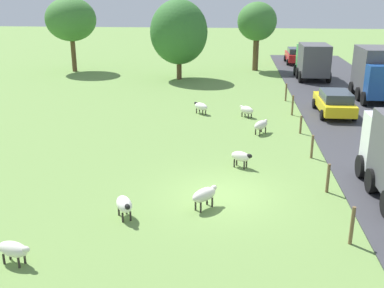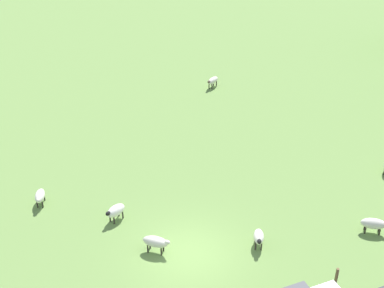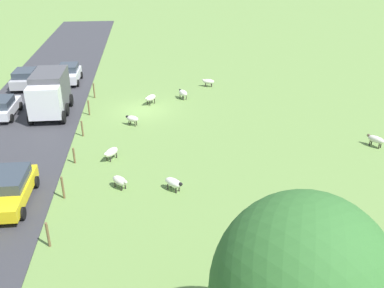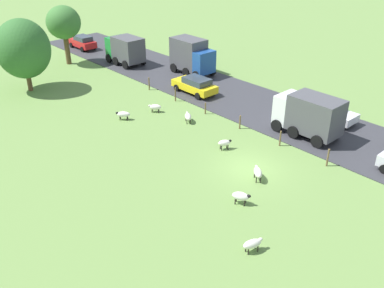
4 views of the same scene
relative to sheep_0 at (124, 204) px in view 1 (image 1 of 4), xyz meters
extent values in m
plane|color=#6B8E47|center=(3.46, 2.28, -0.54)|extent=(160.00, 160.00, 0.00)
ellipsoid|color=white|center=(-0.01, 0.01, 0.01)|extent=(0.91, 1.12, 0.50)
ellipsoid|color=black|center=(0.21, -0.41, 0.12)|extent=(0.28, 0.31, 0.20)
cylinder|color=#2D2823|center=(0.24, -0.16, -0.36)|extent=(0.07, 0.07, 0.35)
cylinder|color=#2D2823|center=(0.00, -0.29, -0.36)|extent=(0.07, 0.07, 0.35)
cylinder|color=#2D2823|center=(-0.01, 0.32, -0.36)|extent=(0.07, 0.07, 0.35)
cylinder|color=#2D2823|center=(-0.26, 0.19, -0.36)|extent=(0.07, 0.07, 0.35)
ellipsoid|color=silver|center=(4.63, 13.88, -0.07)|extent=(1.05, 1.09, 0.49)
ellipsoid|color=silver|center=(4.30, 14.25, 0.04)|extent=(0.31, 0.31, 0.20)
cylinder|color=#2D2823|center=(4.34, 14.00, -0.40)|extent=(0.07, 0.07, 0.28)
cylinder|color=#2D2823|center=(4.53, 14.18, -0.40)|extent=(0.07, 0.07, 0.28)
cylinder|color=#2D2823|center=(4.72, 13.59, -0.40)|extent=(0.07, 0.07, 0.28)
cylinder|color=#2D2823|center=(4.92, 13.77, -0.40)|extent=(0.07, 0.07, 0.28)
ellipsoid|color=silver|center=(-2.61, -3.06, -0.05)|extent=(1.10, 0.73, 0.45)
ellipsoid|color=silver|center=(-2.15, -3.20, 0.05)|extent=(0.30, 0.25, 0.20)
cylinder|color=#2D2823|center=(-2.30, -3.03, -0.38)|extent=(0.07, 0.07, 0.32)
cylinder|color=#2D2823|center=(-2.38, -3.26, -0.38)|extent=(0.07, 0.07, 0.32)
cylinder|color=#2D2823|center=(-2.84, -2.86, -0.38)|extent=(0.07, 0.07, 0.32)
cylinder|color=#2D2823|center=(-2.91, -3.10, -0.38)|extent=(0.07, 0.07, 0.32)
ellipsoid|color=silver|center=(5.31, 10.45, -0.03)|extent=(1.04, 1.22, 0.49)
ellipsoid|color=silver|center=(5.61, 10.90, 0.08)|extent=(0.29, 0.32, 0.20)
cylinder|color=#2D2823|center=(5.37, 10.78, -0.38)|extent=(0.07, 0.07, 0.32)
cylinder|color=#2D2823|center=(5.60, 10.63, -0.38)|extent=(0.07, 0.07, 0.32)
cylinder|color=#2D2823|center=(5.03, 10.27, -0.38)|extent=(0.07, 0.07, 0.32)
cylinder|color=#2D2823|center=(5.25, 10.12, -0.38)|extent=(0.07, 0.07, 0.32)
ellipsoid|color=white|center=(1.71, 14.42, -0.04)|extent=(1.11, 1.11, 0.47)
ellipsoid|color=black|center=(1.35, 14.80, 0.06)|extent=(0.31, 0.31, 0.20)
cylinder|color=#2D2823|center=(1.41, 14.55, -0.38)|extent=(0.07, 0.07, 0.32)
cylinder|color=#2D2823|center=(1.59, 14.73, -0.38)|extent=(0.07, 0.07, 0.32)
cylinder|color=#2D2823|center=(1.83, 14.12, -0.38)|extent=(0.07, 0.07, 0.32)
cylinder|color=#2D2823|center=(2.01, 14.30, -0.38)|extent=(0.07, 0.07, 0.32)
ellipsoid|color=silver|center=(4.13, 5.25, -0.01)|extent=(1.01, 0.81, 0.45)
ellipsoid|color=black|center=(4.51, 5.06, 0.10)|extent=(0.31, 0.28, 0.20)
cylinder|color=#2D2823|center=(4.41, 5.25, -0.36)|extent=(0.07, 0.07, 0.36)
cylinder|color=#2D2823|center=(4.29, 5.03, -0.36)|extent=(0.07, 0.07, 0.36)
cylinder|color=#2D2823|center=(3.96, 5.47, -0.36)|extent=(0.07, 0.07, 0.36)
cylinder|color=#2D2823|center=(3.85, 5.25, -0.36)|extent=(0.07, 0.07, 0.36)
ellipsoid|color=silver|center=(2.74, 1.00, 0.02)|extent=(1.09, 1.17, 0.48)
ellipsoid|color=silver|center=(3.08, 1.41, 0.13)|extent=(0.30, 0.32, 0.20)
cylinder|color=#2D2823|center=(2.84, 1.32, -0.35)|extent=(0.07, 0.07, 0.38)
cylinder|color=#2D2823|center=(3.04, 1.15, -0.35)|extent=(0.07, 0.07, 0.38)
cylinder|color=#2D2823|center=(2.44, 0.84, -0.35)|extent=(0.07, 0.07, 0.38)
cylinder|color=#2D2823|center=(2.64, 0.67, -0.35)|extent=(0.07, 0.07, 0.38)
cylinder|color=brown|center=(-11.67, 29.33, 1.16)|extent=(0.45, 0.45, 3.40)
ellipsoid|color=#3D7533|center=(-11.67, 29.33, 4.38)|extent=(4.75, 4.75, 4.05)
cylinder|color=brown|center=(-1.06, 26.23, 0.48)|extent=(0.44, 0.44, 2.03)
ellipsoid|color=#336B2D|center=(-1.06, 26.23, 3.56)|extent=(4.99, 4.99, 5.53)
cylinder|color=brown|center=(5.89, 31.51, 1.13)|extent=(0.56, 0.56, 3.33)
ellipsoid|color=#3D7533|center=(5.89, 31.51, 4.16)|extent=(3.76, 3.76, 3.63)
cylinder|color=brown|center=(7.53, -1.06, 0.11)|extent=(0.12, 0.12, 1.30)
cylinder|color=brown|center=(7.53, 2.86, 0.06)|extent=(0.12, 0.12, 1.20)
cylinder|color=brown|center=(7.53, 6.78, 0.03)|extent=(0.12, 0.12, 1.14)
cylinder|color=brown|center=(7.53, 10.70, -0.03)|extent=(0.12, 0.12, 1.02)
cylinder|color=brown|center=(7.53, 14.62, 0.11)|extent=(0.12, 0.12, 1.30)
cylinder|color=brown|center=(7.53, 18.54, 0.10)|extent=(0.12, 0.12, 1.27)
cube|color=#1E4C99|center=(13.85, 17.39, 1.15)|extent=(2.30, 1.20, 2.30)
cube|color=#4C4C51|center=(13.85, 19.80, 1.59)|extent=(2.30, 3.63, 3.18)
cylinder|color=black|center=(12.70, 17.39, 0.00)|extent=(0.30, 0.96, 0.96)
cylinder|color=black|center=(12.70, 18.90, 0.00)|extent=(0.30, 0.96, 0.96)
cylinder|color=black|center=(15.00, 20.89, 0.00)|extent=(0.30, 0.96, 0.96)
cylinder|color=black|center=(12.70, 20.89, 0.00)|extent=(0.30, 0.96, 0.96)
cylinder|color=black|center=(9.23, 4.45, 0.00)|extent=(0.30, 0.96, 0.96)
cylinder|color=black|center=(9.23, 2.90, 0.00)|extent=(0.30, 0.96, 0.96)
cube|color=#197F33|center=(10.65, 28.67, 1.15)|extent=(2.34, 1.20, 2.30)
cube|color=#4C4C51|center=(10.65, 26.35, 1.32)|extent=(2.34, 3.45, 2.63)
cylinder|color=black|center=(9.48, 28.67, 0.00)|extent=(0.30, 0.96, 0.96)
cylinder|color=black|center=(11.82, 28.67, 0.00)|extent=(0.30, 0.96, 0.96)
cylinder|color=black|center=(9.48, 27.21, 0.00)|extent=(0.30, 0.96, 0.96)
cylinder|color=black|center=(11.82, 27.21, 0.00)|extent=(0.30, 0.96, 0.96)
cylinder|color=black|center=(9.48, 25.32, 0.00)|extent=(0.30, 0.96, 0.96)
cylinder|color=black|center=(11.82, 25.32, 0.00)|extent=(0.30, 0.96, 0.96)
cube|color=yellow|center=(10.16, 14.91, 0.17)|extent=(1.91, 4.58, 0.66)
cube|color=#333D47|center=(10.16, 14.57, 0.79)|extent=(1.68, 2.52, 0.56)
cylinder|color=black|center=(9.21, 16.40, -0.16)|extent=(0.22, 0.64, 0.64)
cylinder|color=black|center=(11.12, 16.40, -0.16)|extent=(0.22, 0.64, 0.64)
cylinder|color=black|center=(9.21, 13.42, -0.16)|extent=(0.22, 0.64, 0.64)
cylinder|color=black|center=(11.12, 13.42, -0.16)|extent=(0.22, 0.64, 0.64)
cube|color=red|center=(10.28, 36.03, 0.23)|extent=(1.72, 4.29, 0.77)
cube|color=#333D47|center=(10.28, 35.71, 0.89)|extent=(1.52, 2.36, 0.56)
cylinder|color=black|center=(9.42, 37.43, -0.16)|extent=(0.22, 0.64, 0.64)
cylinder|color=black|center=(11.14, 37.43, -0.16)|extent=(0.22, 0.64, 0.64)
cylinder|color=black|center=(9.42, 34.64, -0.16)|extent=(0.22, 0.64, 0.64)
cylinder|color=black|center=(11.14, 34.64, -0.16)|extent=(0.22, 0.64, 0.64)
camera|label=1|loc=(3.64, -14.29, 7.19)|focal=43.03mm
camera|label=2|loc=(18.69, -3.96, 14.78)|focal=47.91mm
camera|label=3|loc=(2.71, 34.37, 12.04)|focal=40.06mm
camera|label=4|loc=(-15.83, -13.01, 14.26)|focal=39.69mm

